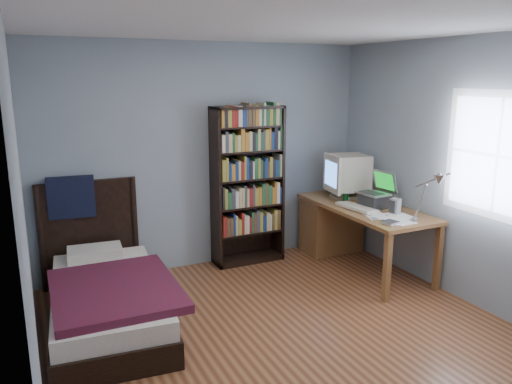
# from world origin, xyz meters

# --- Properties ---
(room) EXTENTS (4.20, 4.24, 2.50)m
(room) POSITION_xyz_m (0.03, -0.00, 1.25)
(room) COLOR brown
(room) RESTS_ON ground
(desk) EXTENTS (0.75, 1.69, 0.73)m
(desk) POSITION_xyz_m (1.50, 1.64, 0.42)
(desk) COLOR brown
(desk) RESTS_ON floor
(crt_monitor) EXTENTS (0.52, 0.48, 0.52)m
(crt_monitor) POSITION_xyz_m (1.54, 1.59, 1.02)
(crt_monitor) COLOR beige
(crt_monitor) RESTS_ON desk
(laptop) EXTENTS (0.35, 0.35, 0.40)m
(laptop) POSITION_xyz_m (1.56, 1.08, 0.84)
(laptop) COLOR #2D2D30
(laptop) RESTS_ON desk
(desk_lamp) EXTENTS (0.22, 0.48, 0.56)m
(desk_lamp) POSITION_xyz_m (1.47, 0.13, 1.18)
(desk_lamp) COLOR #99999E
(desk_lamp) RESTS_ON desk
(keyboard) EXTENTS (0.25, 0.51, 0.05)m
(keyboard) POSITION_xyz_m (1.35, 1.10, 0.75)
(keyboard) COLOR beige
(keyboard) RESTS_ON desk
(speaker) EXTENTS (0.10, 0.10, 0.17)m
(speaker) POSITION_xyz_m (1.59, 0.77, 0.81)
(speaker) COLOR gray
(speaker) RESTS_ON desk
(soda_can) EXTENTS (0.06, 0.06, 0.11)m
(soda_can) POSITION_xyz_m (1.41, 1.40, 0.78)
(soda_can) COLOR #073318
(soda_can) RESTS_ON desk
(mouse) EXTENTS (0.06, 0.10, 0.03)m
(mouse) POSITION_xyz_m (1.51, 1.49, 0.75)
(mouse) COLOR silver
(mouse) RESTS_ON desk
(phone_silver) EXTENTS (0.09, 0.10, 0.02)m
(phone_silver) POSITION_xyz_m (1.29, 0.84, 0.74)
(phone_silver) COLOR silver
(phone_silver) RESTS_ON desk
(phone_grey) EXTENTS (0.05, 0.08, 0.02)m
(phone_grey) POSITION_xyz_m (1.26, 0.69, 0.74)
(phone_grey) COLOR gray
(phone_grey) RESTS_ON desk
(external_drive) EXTENTS (0.15, 0.15, 0.03)m
(external_drive) POSITION_xyz_m (1.30, 0.50, 0.74)
(external_drive) COLOR gray
(external_drive) RESTS_ON desk
(bookshelf) EXTENTS (0.81, 0.30, 1.81)m
(bookshelf) POSITION_xyz_m (0.43, 1.94, 0.91)
(bookshelf) COLOR black
(bookshelf) RESTS_ON floor
(bed) EXTENTS (1.09, 2.05, 1.16)m
(bed) POSITION_xyz_m (-1.31, 1.14, 0.26)
(bed) COLOR black
(bed) RESTS_ON floor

